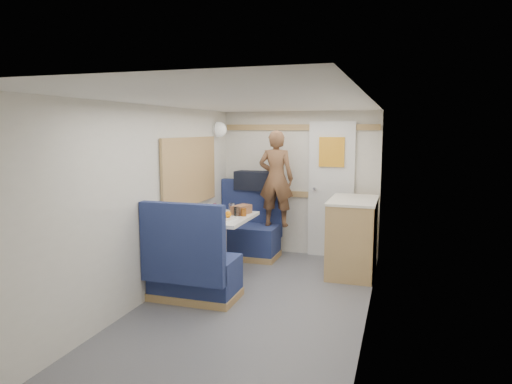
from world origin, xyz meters
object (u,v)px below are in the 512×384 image
(duffel_bag, at_px, (255,181))
(beer_glass, at_px, (244,212))
(tray, at_px, (220,219))
(dome_light, at_px, (219,130))
(bread_loaf, at_px, (241,210))
(bench_far, at_px, (247,235))
(dinette_table, at_px, (224,229))
(galley_counter, at_px, (352,236))
(salt_grinder, at_px, (218,215))
(tumbler_right, at_px, (237,211))
(tumbler_mid, at_px, (232,208))
(bench_near, at_px, (193,272))
(pepper_grinder, at_px, (235,211))
(wine_glass, at_px, (215,207))
(person, at_px, (276,179))
(orange_fruit, at_px, (228,214))
(tumbler_left, at_px, (195,215))
(cheese_block, at_px, (217,219))

(duffel_bag, distance_m, beer_glass, 1.07)
(tray, bearing_deg, dome_light, 112.18)
(beer_glass, bearing_deg, tray, -120.00)
(bread_loaf, bearing_deg, bench_far, 102.99)
(dinette_table, height_order, galley_counter, galley_counter)
(dome_light, bearing_deg, bench_far, 2.12)
(dome_light, distance_m, salt_grinder, 1.45)
(galley_counter, relative_size, salt_grinder, 11.21)
(dome_light, distance_m, galley_counter, 2.28)
(dome_light, relative_size, tumbler_right, 1.81)
(tray, distance_m, salt_grinder, 0.10)
(dinette_table, bearing_deg, tumbler_mid, 90.95)
(dinette_table, distance_m, bench_near, 0.90)
(bench_far, bearing_deg, pepper_grinder, -81.33)
(bread_loaf, bearing_deg, tumbler_mid, 155.85)
(galley_counter, bearing_deg, duffel_bag, 158.25)
(bench_far, bearing_deg, tray, -87.64)
(dome_light, bearing_deg, salt_grinder, -68.87)
(tumbler_right, distance_m, beer_glass, 0.08)
(bench_near, xyz_separation_m, wine_glass, (-0.08, 0.80, 0.54))
(dinette_table, relative_size, bread_loaf, 3.51)
(tumbler_mid, bearing_deg, dinette_table, -89.05)
(bench_near, height_order, galley_counter, bench_near)
(galley_counter, distance_m, tumbler_mid, 1.53)
(person, distance_m, tumbler_mid, 0.80)
(bench_near, height_order, pepper_grinder, bench_near)
(person, bearing_deg, wine_glass, 61.12)
(orange_fruit, distance_m, pepper_grinder, 0.22)
(wine_glass, bearing_deg, tray, -48.98)
(galley_counter, bearing_deg, bench_near, -136.06)
(dinette_table, height_order, bench_far, bench_far)
(dome_light, xyz_separation_m, tumbler_mid, (0.39, -0.56, -0.97))
(bench_near, relative_size, duffel_bag, 1.90)
(wine_glass, distance_m, salt_grinder, 0.13)
(bread_loaf, bearing_deg, wine_glass, -128.77)
(dinette_table, height_order, dome_light, dome_light)
(dinette_table, relative_size, person, 0.71)
(dome_light, bearing_deg, bench_near, -77.18)
(dome_light, relative_size, beer_glass, 2.09)
(galley_counter, height_order, orange_fruit, galley_counter)
(person, xyz_separation_m, wine_glass, (-0.49, -0.97, -0.25))
(tumbler_left, height_order, tumbler_mid, tumbler_left)
(tray, bearing_deg, orange_fruit, 53.48)
(bench_far, bearing_deg, galley_counter, -12.10)
(bread_loaf, bearing_deg, cheese_block, -100.38)
(tumbler_right, xyz_separation_m, salt_grinder, (-0.15, -0.22, -0.01))
(dinette_table, relative_size, dome_light, 4.60)
(galley_counter, relative_size, duffel_bag, 1.66)
(tumbler_mid, xyz_separation_m, tumbler_right, (0.15, -0.21, -0.00))
(salt_grinder, bearing_deg, tumbler_mid, 89.64)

